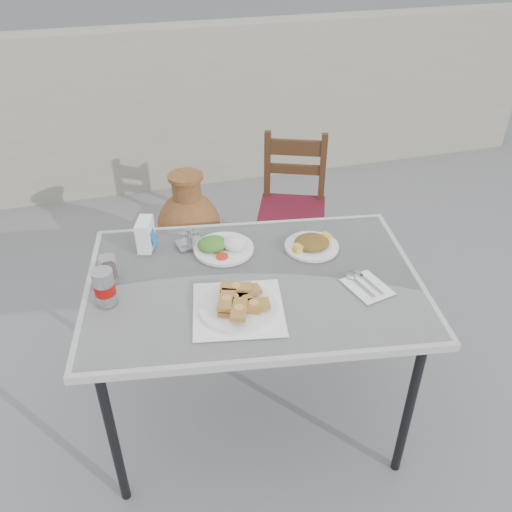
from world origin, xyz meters
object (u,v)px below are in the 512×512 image
object	(u,v)px
cola_glass	(109,269)
condiment_caddy	(190,241)
salad_rice_plate	(223,246)
soda_can	(104,287)
salad_chopped_plate	(312,244)
napkin_holder	(145,234)
cafe_table	(254,290)
chair	(292,208)
pide_plate	(238,303)
terracotta_urn	(190,230)

from	to	relation	value
cola_glass	condiment_caddy	xyz separation A→B (m)	(0.33, 0.13, -0.01)
salad_rice_plate	condiment_caddy	bearing A→B (deg)	150.51
soda_can	condiment_caddy	world-z (taller)	soda_can
salad_chopped_plate	condiment_caddy	xyz separation A→B (m)	(-0.48, 0.15, 0.01)
salad_rice_plate	napkin_holder	distance (m)	0.32
salad_chopped_plate	soda_can	size ratio (longest dim) A/B	1.63
cola_glass	cafe_table	bearing A→B (deg)	-17.21
cafe_table	salad_chopped_plate	distance (m)	0.33
cafe_table	condiment_caddy	distance (m)	0.36
cafe_table	chair	distance (m)	1.19
soda_can	pide_plate	bearing A→B (deg)	-20.52
condiment_caddy	terracotta_urn	distance (m)	1.00
pide_plate	condiment_caddy	xyz separation A→B (m)	(-0.09, 0.45, -0.00)
cola_glass	terracotta_urn	world-z (taller)	cola_glass
cafe_table	soda_can	xyz separation A→B (m)	(-0.55, 0.01, 0.12)
salad_rice_plate	cola_glass	world-z (taller)	cola_glass
cola_glass	terracotta_urn	distance (m)	1.21
cola_glass	chair	size ratio (longest dim) A/B	0.11
chair	salad_rice_plate	bearing A→B (deg)	-103.66
salad_rice_plate	cola_glass	bearing A→B (deg)	-172.44
condiment_caddy	chair	xyz separation A→B (m)	(0.72, 0.74, -0.36)
cafe_table	condiment_caddy	size ratio (longest dim) A/B	11.63
pide_plate	chair	bearing A→B (deg)	62.25
salad_chopped_plate	pide_plate	bearing A→B (deg)	-142.56
pide_plate	napkin_holder	size ratio (longest dim) A/B	2.86
pide_plate	chair	size ratio (longest dim) A/B	0.43
salad_rice_plate	napkin_holder	bearing A→B (deg)	160.84
pide_plate	salad_rice_plate	bearing A→B (deg)	85.00
terracotta_urn	salad_rice_plate	bearing A→B (deg)	-89.76
cafe_table	pide_plate	world-z (taller)	pide_plate
cafe_table	pide_plate	xyz separation A→B (m)	(-0.10, -0.16, 0.08)
napkin_holder	cafe_table	bearing A→B (deg)	-23.30
soda_can	napkin_holder	distance (m)	0.36
cola_glass	condiment_caddy	world-z (taller)	cola_glass
salad_rice_plate	chair	size ratio (longest dim) A/B	0.29
terracotta_urn	condiment_caddy	bearing A→B (deg)	-97.88
soda_can	salad_rice_plate	bearing A→B (deg)	24.24
napkin_holder	condiment_caddy	world-z (taller)	napkin_holder
chair	pide_plate	bearing A→B (deg)	-95.22
terracotta_urn	pide_plate	bearing A→B (deg)	-91.28
cafe_table	chair	size ratio (longest dim) A/B	1.62
cola_glass	napkin_holder	distance (m)	0.23
cafe_table	terracotta_urn	world-z (taller)	cafe_table
napkin_holder	chair	distance (m)	1.21
soda_can	terracotta_urn	size ratio (longest dim) A/B	0.20
pide_plate	soda_can	xyz separation A→B (m)	(-0.44, 0.17, 0.04)
pide_plate	napkin_holder	distance (m)	0.55
cola_glass	napkin_holder	bearing A→B (deg)	45.91
salad_chopped_plate	terracotta_urn	world-z (taller)	salad_chopped_plate
terracotta_urn	chair	bearing A→B (deg)	-11.88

